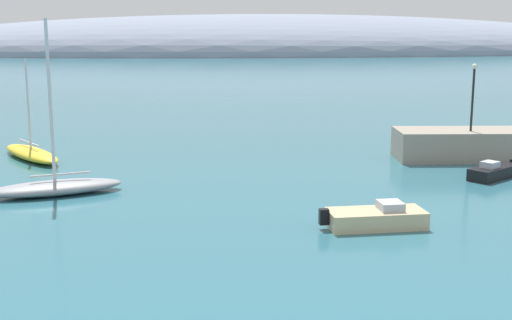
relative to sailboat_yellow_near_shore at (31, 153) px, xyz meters
name	(u,v)px	position (x,y,z in m)	size (l,w,h in m)	color
distant_ridge	(270,52)	(36.59, 181.26, -0.44)	(263.17, 77.70, 25.14)	gray
sailboat_yellow_near_shore	(31,153)	(0.00, 0.00, 0.00)	(6.28, 7.97, 7.07)	yellow
sailboat_grey_mid_mooring	(55,186)	(3.79, -10.70, 0.07)	(7.83, 4.45, 9.83)	gray
motorboat_black_foreground	(495,172)	(30.42, -8.76, -0.02)	(4.21, 3.55, 1.14)	black
motorboat_sand_outer	(376,218)	(20.28, -18.46, 0.02)	(5.13, 2.23, 1.23)	#C6B284
harbor_lamp_post	(473,90)	(30.97, -3.29, 4.54)	(0.36, 0.36, 4.70)	black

